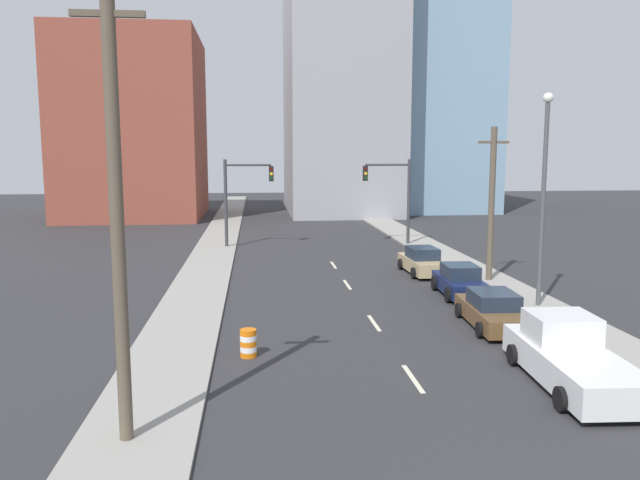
# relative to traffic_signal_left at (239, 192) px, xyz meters

# --- Properties ---
(sidewalk_left) EXTENTS (2.94, 89.42, 0.12)m
(sidewalk_left) POSITION_rel_traffic_signal_left_xyz_m (-1.75, 7.96, -4.01)
(sidewalk_left) COLOR gray
(sidewalk_left) RESTS_ON ground
(sidewalk_right) EXTENTS (2.94, 89.42, 0.12)m
(sidewalk_right) POSITION_rel_traffic_signal_left_xyz_m (13.56, 7.96, -4.01)
(sidewalk_right) COLOR gray
(sidewalk_right) RESTS_ON ground
(lane_stripe_at_9m) EXTENTS (0.16, 2.40, 0.01)m
(lane_stripe_at_9m) POSITION_rel_traffic_signal_left_xyz_m (5.91, -27.41, -4.07)
(lane_stripe_at_9m) COLOR beige
(lane_stripe_at_9m) RESTS_ON ground
(lane_stripe_at_16m) EXTENTS (0.16, 2.40, 0.01)m
(lane_stripe_at_16m) POSITION_rel_traffic_signal_left_xyz_m (5.91, -21.08, -4.07)
(lane_stripe_at_16m) COLOR beige
(lane_stripe_at_16m) RESTS_ON ground
(lane_stripe_at_23m) EXTENTS (0.16, 2.40, 0.01)m
(lane_stripe_at_23m) POSITION_rel_traffic_signal_left_xyz_m (5.91, -13.60, -4.07)
(lane_stripe_at_23m) COLOR beige
(lane_stripe_at_23m) RESTS_ON ground
(lane_stripe_at_29m) EXTENTS (0.16, 2.40, 0.01)m
(lane_stripe_at_29m) POSITION_rel_traffic_signal_left_xyz_m (5.91, -7.83, -4.07)
(lane_stripe_at_29m) COLOR beige
(lane_stripe_at_29m) RESTS_ON ground
(building_brick_left) EXTENTS (14.00, 16.00, 19.03)m
(building_brick_left) POSITION_rel_traffic_signal_left_xyz_m (-11.52, 23.46, 5.44)
(building_brick_left) COLOR brown
(building_brick_left) RESTS_ON ground
(building_office_center) EXTENTS (12.00, 20.00, 27.87)m
(building_office_center) POSITION_rel_traffic_signal_left_xyz_m (10.96, 27.46, 9.87)
(building_office_center) COLOR #99999E
(building_office_center) RESTS_ON ground
(building_glass_right) EXTENTS (13.00, 20.00, 27.05)m
(building_glass_right) POSITION_rel_traffic_signal_left_xyz_m (22.23, 31.46, 9.46)
(building_glass_right) COLOR #7A9EB7
(building_glass_right) RESTS_ON ground
(traffic_signal_left) EXTENTS (3.58, 0.35, 6.39)m
(traffic_signal_left) POSITION_rel_traffic_signal_left_xyz_m (0.00, 0.00, 0.00)
(traffic_signal_left) COLOR #38383D
(traffic_signal_left) RESTS_ON ground
(traffic_signal_right) EXTENTS (3.58, 0.35, 6.39)m
(traffic_signal_right) POSITION_rel_traffic_signal_left_xyz_m (11.55, 0.00, 0.00)
(traffic_signal_right) COLOR #38383D
(traffic_signal_right) RESTS_ON ground
(utility_pole_left_near) EXTENTS (1.60, 0.32, 10.63)m
(utility_pole_left_near) POSITION_rel_traffic_signal_left_xyz_m (-1.93, -30.90, 1.37)
(utility_pole_left_near) COLOR brown
(utility_pole_left_near) RESTS_ON ground
(utility_pole_right_mid) EXTENTS (1.60, 0.32, 8.20)m
(utility_pole_right_mid) POSITION_rel_traffic_signal_left_xyz_m (13.56, -13.65, 0.15)
(utility_pole_right_mid) COLOR brown
(utility_pole_right_mid) RESTS_ON ground
(traffic_barrel) EXTENTS (0.56, 0.56, 0.95)m
(traffic_barrel) POSITION_rel_traffic_signal_left_xyz_m (0.88, -24.81, -3.60)
(traffic_barrel) COLOR orange
(traffic_barrel) RESTS_ON ground
(street_lamp) EXTENTS (0.44, 0.44, 9.39)m
(street_lamp) POSITION_rel_traffic_signal_left_xyz_m (13.67, -19.32, 1.31)
(street_lamp) COLOR #4C4C51
(street_lamp) RESTS_ON ground
(pickup_truck_white) EXTENTS (2.71, 6.04, 1.95)m
(pickup_truck_white) POSITION_rel_traffic_signal_left_xyz_m (10.46, -28.26, -3.27)
(pickup_truck_white) COLOR silver
(pickup_truck_white) RESTS_ON ground
(sedan_brown) EXTENTS (2.32, 4.82, 1.43)m
(sedan_brown) POSITION_rel_traffic_signal_left_xyz_m (10.48, -22.11, -3.42)
(sedan_brown) COLOR brown
(sedan_brown) RESTS_ON ground
(sedan_navy) EXTENTS (2.17, 4.27, 1.53)m
(sedan_navy) POSITION_rel_traffic_signal_left_xyz_m (10.92, -16.73, -3.37)
(sedan_navy) COLOR #141E47
(sedan_navy) RESTS_ON ground
(sedan_tan) EXTENTS (2.09, 4.62, 1.52)m
(sedan_tan) POSITION_rel_traffic_signal_left_xyz_m (10.62, -11.04, -3.38)
(sedan_tan) COLOR tan
(sedan_tan) RESTS_ON ground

